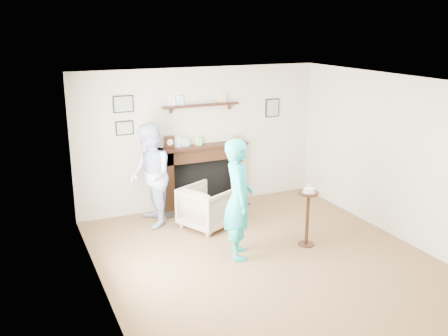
{
  "coord_description": "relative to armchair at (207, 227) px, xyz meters",
  "views": [
    {
      "loc": [
        -3.16,
        -5.61,
        3.22
      ],
      "look_at": [
        -0.25,
        0.9,
        1.15
      ],
      "focal_mm": 40.0,
      "sensor_mm": 36.0,
      "label": 1
    }
  ],
  "objects": [
    {
      "name": "ground",
      "position": [
        0.3,
        -1.45,
        0.0
      ],
      "size": [
        5.0,
        5.0,
        0.0
      ],
      "primitive_type": "plane",
      "color": "brown",
      "rests_on": "ground"
    },
    {
      "name": "room_shell",
      "position": [
        0.3,
        -0.77,
        1.62
      ],
      "size": [
        4.54,
        5.02,
        2.52
      ],
      "color": "beige",
      "rests_on": "ground"
    },
    {
      "name": "armchair",
      "position": [
        0.0,
        0.0,
        0.0
      ],
      "size": [
        1.0,
        0.99,
        0.69
      ],
      "primitive_type": "imported",
      "rotation": [
        0.0,
        0.0,
        2.02
      ],
      "color": "tan",
      "rests_on": "ground"
    },
    {
      "name": "man",
      "position": [
        -0.82,
        0.45,
        0.0
      ],
      "size": [
        0.7,
        0.87,
        1.71
      ],
      "primitive_type": "imported",
      "rotation": [
        0.0,
        0.0,
        -1.63
      ],
      "color": "silver",
      "rests_on": "ground"
    },
    {
      "name": "woman",
      "position": [
        0.0,
        -1.16,
        0.0
      ],
      "size": [
        0.59,
        0.73,
        1.73
      ],
      "primitive_type": "imported",
      "rotation": [
        0.0,
        0.0,
        1.24
      ],
      "color": "#1EACA9",
      "rests_on": "ground"
    },
    {
      "name": "pedestal_table",
      "position": [
        1.1,
        -1.26,
        0.59
      ],
      "size": [
        0.3,
        0.3,
        0.96
      ],
      "color": "black",
      "rests_on": "ground"
    }
  ]
}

